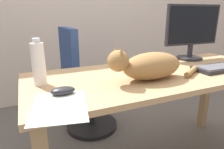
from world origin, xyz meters
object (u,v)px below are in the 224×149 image
at_px(monitor, 192,30).
at_px(cat, 149,65).
at_px(office_chair, 86,87).
at_px(computer_mouse, 63,91).
at_px(keyboard, 224,67).
at_px(water_bottle, 39,64).

relative_size(monitor, cat, 0.78).
distance_m(office_chair, computer_mouse, 0.92).
height_order(office_chair, monitor, monitor).
distance_m(monitor, cat, 0.68).
bearing_deg(keyboard, water_bottle, 171.53).
bearing_deg(keyboard, cat, 178.15).
xyz_separation_m(keyboard, cat, (-0.58, 0.02, 0.07)).
relative_size(office_chair, cat, 1.56).
distance_m(computer_mouse, water_bottle, 0.22).
relative_size(office_chair, monitor, 1.99).
bearing_deg(cat, office_chair, 100.50).
relative_size(cat, water_bottle, 2.57).
bearing_deg(monitor, keyboard, -92.05).
xyz_separation_m(monitor, computer_mouse, (-1.06, -0.33, -0.21)).
bearing_deg(office_chair, monitor, -32.77).
bearing_deg(water_bottle, cat, -15.10).
relative_size(monitor, water_bottle, 2.01).
height_order(monitor, cat, monitor).
distance_m(monitor, computer_mouse, 1.13).
bearing_deg(computer_mouse, water_bottle, 114.53).
bearing_deg(office_chair, water_bottle, -123.61).
xyz_separation_m(office_chair, keyboard, (0.72, -0.79, 0.31)).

